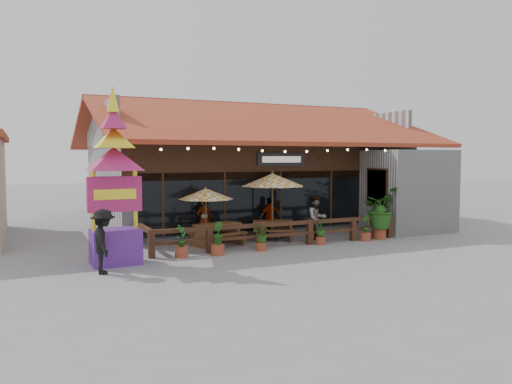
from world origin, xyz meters
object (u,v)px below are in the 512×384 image
picnic_table_right (273,227)px  thai_sign_tower (114,163)px  umbrella_left (206,194)px  umbrella_right (272,180)px  pedestrian (103,241)px  picnic_table_left (217,231)px  tropical_plant (380,209)px

picnic_table_right → thai_sign_tower: (-6.45, -1.99, 2.58)m
umbrella_left → umbrella_right: umbrella_right is taller
umbrella_right → pedestrian: size_ratio=1.59×
umbrella_left → picnic_table_left: size_ratio=1.19×
umbrella_left → picnic_table_left: (0.37, -0.22, -1.36)m
umbrella_left → umbrella_right: size_ratio=0.86×
picnic_table_right → picnic_table_left: bearing=-173.9°
pedestrian → umbrella_left: bearing=-49.0°
umbrella_right → thai_sign_tower: 6.67m
umbrella_left → picnic_table_left: bearing=-30.3°
tropical_plant → picnic_table_right: bearing=159.1°
picnic_table_right → thai_sign_tower: size_ratio=0.34×
thai_sign_tower → tropical_plant: 10.67m
umbrella_right → tropical_plant: bearing=-19.2°
umbrella_right → tropical_plant: (4.12, -1.44, -1.20)m
thai_sign_tower → tropical_plant: thai_sign_tower is taller
pedestrian → tropical_plant: bearing=-77.5°
umbrella_left → pedestrian: bearing=-143.3°
umbrella_left → pedestrian: (-4.14, -3.09, -1.00)m
picnic_table_left → tropical_plant: size_ratio=1.02×
umbrella_left → tropical_plant: umbrella_left is taller
umbrella_right → tropical_plant: size_ratio=1.41×
umbrella_left → picnic_table_left: umbrella_left is taller
thai_sign_tower → picnic_table_left: bearing=23.4°
tropical_plant → pedestrian: bearing=-171.8°
umbrella_left → thai_sign_tower: bearing=-151.8°
umbrella_right → pedestrian: umbrella_right is taller
picnic_table_left → picnic_table_right: bearing=6.1°
umbrella_right → picnic_table_left: umbrella_right is taller
tropical_plant → umbrella_left: bearing=167.7°
picnic_table_right → pedestrian: (-6.97, -3.14, 0.40)m
tropical_plant → pedestrian: size_ratio=1.13×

